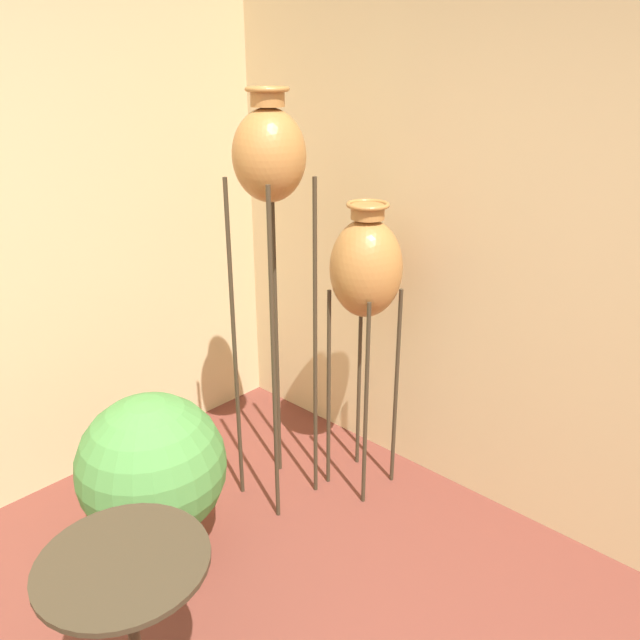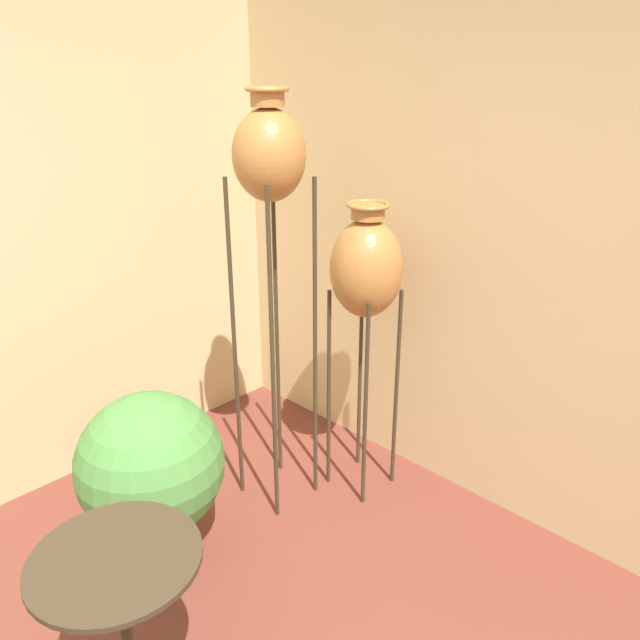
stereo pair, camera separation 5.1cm
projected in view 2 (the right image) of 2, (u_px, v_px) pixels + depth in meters
wall_right at (625, 258)px, 2.39m from camera, size 0.06×8.30×2.70m
vase_stand_tall at (269, 167)px, 2.61m from camera, size 0.31×0.31×1.96m
vase_stand_medium at (366, 271)px, 2.86m from camera, size 0.34×0.34×1.48m
side_table at (123, 612)px, 1.83m from camera, size 0.49×0.49×0.75m
potted_plant at (152, 470)px, 2.65m from camera, size 0.63×0.63×0.79m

